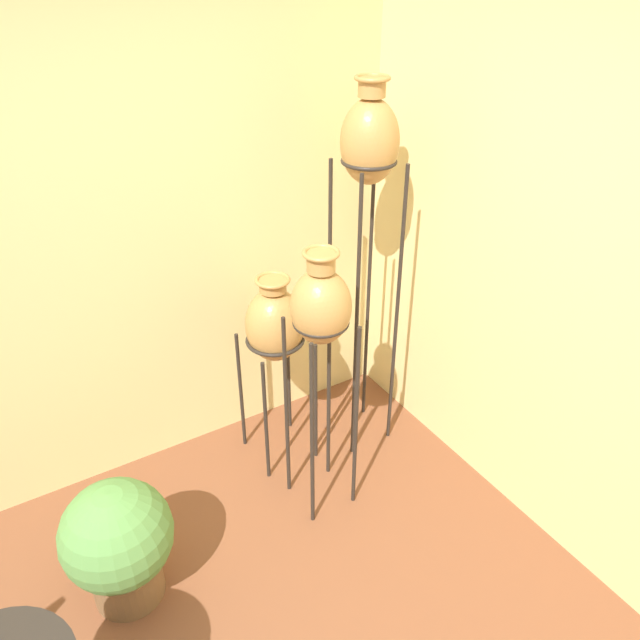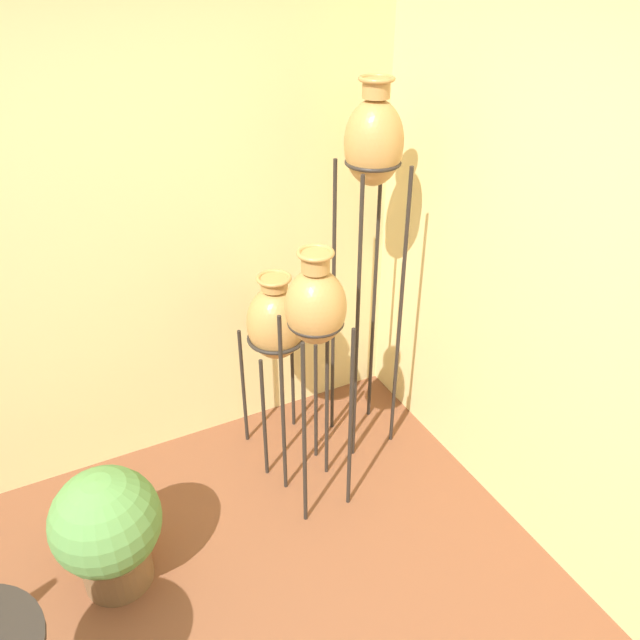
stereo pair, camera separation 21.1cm
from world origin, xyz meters
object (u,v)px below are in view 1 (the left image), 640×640
(vase_stand_tall, at_px, (369,155))
(potted_plant, at_px, (119,542))
(vase_stand_medium, at_px, (321,312))
(vase_stand_short, at_px, (275,326))

(vase_stand_tall, xyz_separation_m, potted_plant, (-1.48, -0.36, -1.32))
(potted_plant, bearing_deg, vase_stand_medium, 2.67)
(vase_stand_medium, relative_size, vase_stand_short, 1.27)
(vase_stand_tall, height_order, vase_stand_short, vase_stand_tall)
(vase_stand_medium, height_order, potted_plant, vase_stand_medium)
(vase_stand_short, xyz_separation_m, potted_plant, (-1.01, -0.46, -0.50))
(vase_stand_tall, bearing_deg, potted_plant, -166.39)
(vase_stand_tall, relative_size, vase_stand_short, 1.81)
(vase_stand_short, height_order, potted_plant, vase_stand_short)
(vase_stand_medium, bearing_deg, vase_stand_tall, 34.57)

